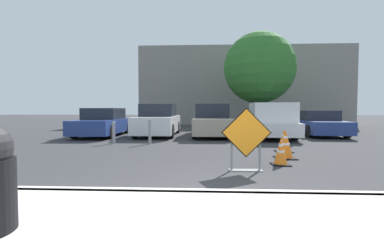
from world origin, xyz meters
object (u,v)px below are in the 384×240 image
Objects in this scene: parked_car_second at (158,121)px; traffic_cone_third at (284,141)px; traffic_cone_second at (285,144)px; road_closed_sign at (246,138)px; parked_car_nearest at (104,123)px; pickup_truck at (268,122)px; bollard_nearest at (150,131)px; bollard_second at (114,132)px; traffic_cone_nearest at (281,152)px; parked_car_fourth at (318,124)px; parked_car_third at (212,121)px.

traffic_cone_third is at bearing 134.63° from parked_car_second.
parked_car_second is (-4.54, 5.99, 0.35)m from traffic_cone_second.
road_closed_sign is 0.31× the size of parked_car_nearest.
bollard_nearest is at bearing 32.20° from pickup_truck.
bollard_nearest is at bearing 125.32° from road_closed_sign.
bollard_second is (-4.38, 4.20, -0.26)m from road_closed_sign.
pickup_truck reaches higher than traffic_cone_nearest.
traffic_cone_second is 1.12m from traffic_cone_third.
parked_car_third is at bearing 9.30° from parked_car_fourth.
parked_car_fourth reaches higher than bollard_second.
bollard_second is at bearing 154.72° from traffic_cone_second.
pickup_truck reaches higher than road_closed_sign.
traffic_cone_third is 0.72× the size of bollard_nearest.
bollard_second is (-9.32, -3.70, -0.13)m from parked_car_fourth.
pickup_truck reaches higher than parked_car_nearest.
parked_car_nearest reaches higher than road_closed_sign.
parked_car_third is (5.45, 0.15, 0.07)m from parked_car_nearest.
pickup_truck is at bearing 78.84° from traffic_cone_nearest.
traffic_cone_third is (1.60, 2.60, -0.38)m from road_closed_sign.
parked_car_third reaches higher than traffic_cone_third.
traffic_cone_nearest is 0.15× the size of parked_car_third.
parked_car_third is 0.76× the size of pickup_truck.
parked_car_third is (2.73, -0.17, -0.01)m from parked_car_second.
traffic_cone_third is at bearing -15.04° from bollard_second.
bollard_second is at bearing 164.96° from traffic_cone_third.
road_closed_sign is 9.32m from parked_car_fourth.
bollard_nearest is (-2.47, -3.14, -0.21)m from parked_car_third.
road_closed_sign is at bearing -130.77° from traffic_cone_second.
road_closed_sign is 0.32× the size of parked_car_third.
traffic_cone_second is 0.18× the size of parked_car_second.
traffic_cone_second is 0.81× the size of bollard_nearest.
traffic_cone_third is 0.12× the size of pickup_truck.
bollard_second reaches higher than traffic_cone_second.
parked_car_second is (-3.24, 7.51, 0.01)m from road_closed_sign.
parked_car_second is (2.73, 0.31, 0.08)m from parked_car_nearest.
pickup_truck is 5.90m from bollard_nearest.
parked_car_nearest reaches higher than bollard_second.
parked_car_second and parked_car_third have the same top height.
traffic_cone_nearest is at bearing 64.40° from parked_car_fourth.
parked_car_fourth is (4.00, 7.22, 0.28)m from traffic_cone_nearest.
parked_car_third is at bearing 102.26° from traffic_cone_nearest.
parked_car_nearest is at bearing 142.00° from traffic_cone_second.
bollard_second is (1.58, -2.99, -0.19)m from parked_car_nearest.
bollard_second is at bearing 70.96° from parked_car_second.
parked_car_fourth is at bearing -159.30° from pickup_truck.
traffic_cone_second is 1.12× the size of traffic_cone_third.
traffic_cone_third is at bearing 58.40° from road_closed_sign.
road_closed_sign is 7.36m from parked_car_third.
parked_car_nearest is 5.08× the size of bollard_second.
pickup_truck is (2.70, -0.29, 0.01)m from parked_car_third.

